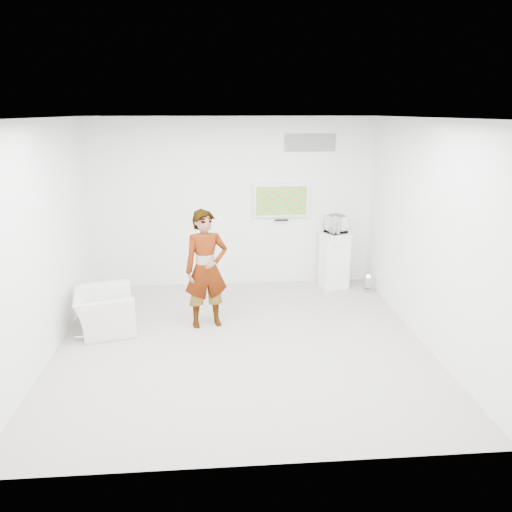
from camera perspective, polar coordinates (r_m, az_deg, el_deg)
The scene contains 10 objects.
room at distance 6.49m, azimuth -1.75°, elevation 2.13°, with size 5.01×5.01×3.00m.
tv at distance 8.94m, azimuth 2.89°, elevation 6.36°, with size 1.00×0.08×0.60m, color silver.
logo_decal at distance 8.94m, azimuth 6.21°, elevation 12.74°, with size 0.90×0.02×0.30m, color gray.
person at distance 7.27m, azimuth -5.71°, elevation -1.50°, with size 0.64×0.42×1.75m, color white.
armchair at distance 7.58m, azimuth -16.89°, elevation -6.01°, with size 0.93×0.81×0.60m, color white.
pedestal at distance 9.09m, azimuth 8.92°, elevation -0.44°, with size 0.49×0.49×1.00m, color white.
floor_uplight at distance 9.05m, azimuth 12.67°, elevation -3.07°, with size 0.19×0.19×0.30m, color silver.
vitrine at distance 8.93m, azimuth 9.11°, elevation 3.60°, with size 0.31×0.31×0.31m, color white.
console at distance 8.94m, azimuth 9.10°, elevation 3.33°, with size 0.05×0.16×0.22m, color white.
wii_remote at distance 7.29m, azimuth -4.20°, elevation 4.27°, with size 0.03×0.12×0.03m, color white.
Camera 1 is at (-0.32, -6.28, 3.08)m, focal length 35.00 mm.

